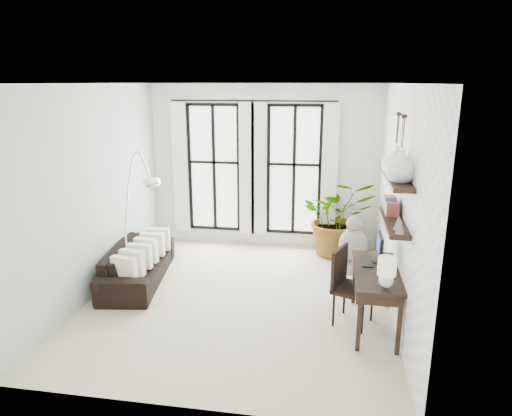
% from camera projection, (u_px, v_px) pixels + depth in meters
% --- Properties ---
extents(floor, '(5.00, 5.00, 0.00)m').
position_uv_depth(floor, '(240.00, 298.00, 7.03)').
color(floor, beige).
rests_on(floor, ground).
extents(ceiling, '(5.00, 5.00, 0.00)m').
position_uv_depth(ceiling, '(238.00, 83.00, 6.18)').
color(ceiling, white).
rests_on(ceiling, wall_back).
extents(wall_left, '(0.00, 5.00, 5.00)m').
position_uv_depth(wall_left, '(95.00, 192.00, 6.96)').
color(wall_left, '#A5B8AA').
rests_on(wall_left, floor).
extents(wall_right, '(0.00, 5.00, 5.00)m').
position_uv_depth(wall_right, '(400.00, 204.00, 6.26)').
color(wall_right, white).
rests_on(wall_right, floor).
extents(wall_back, '(4.50, 0.00, 4.50)m').
position_uv_depth(wall_back, '(264.00, 167.00, 8.99)').
color(wall_back, white).
rests_on(wall_back, floor).
extents(windows, '(3.26, 0.13, 2.65)m').
position_uv_depth(windows, '(253.00, 169.00, 8.96)').
color(windows, white).
rests_on(windows, wall_back).
extents(wall_shelves, '(0.25, 1.30, 0.60)m').
position_uv_depth(wall_shelves, '(394.00, 204.00, 5.78)').
color(wall_shelves, black).
rests_on(wall_shelves, wall_right).
extents(sofa, '(1.10, 2.18, 0.61)m').
position_uv_depth(sofa, '(138.00, 264.00, 7.58)').
color(sofa, black).
rests_on(sofa, floor).
extents(throw_pillows, '(0.40, 1.52, 0.40)m').
position_uv_depth(throw_pillows, '(143.00, 253.00, 7.51)').
color(throw_pillows, white).
rests_on(throw_pillows, sofa).
extents(plant, '(1.53, 1.39, 1.49)m').
position_uv_depth(plant, '(337.00, 217.00, 8.65)').
color(plant, '#2D7228').
rests_on(plant, floor).
extents(desk, '(0.59, 1.40, 1.21)m').
position_uv_depth(desk, '(376.00, 276.00, 5.98)').
color(desk, black).
rests_on(desk, floor).
extents(desk_chair, '(0.66, 0.66, 1.06)m').
position_uv_depth(desk_chair, '(348.00, 281.00, 6.20)').
color(desk_chair, black).
rests_on(desk_chair, floor).
extents(arc_lamp, '(0.71, 0.52, 2.20)m').
position_uv_depth(arc_lamp, '(138.00, 189.00, 7.17)').
color(arc_lamp, silver).
rests_on(arc_lamp, floor).
extents(buddha, '(0.55, 0.55, 0.99)m').
position_uv_depth(buddha, '(353.00, 247.00, 8.01)').
color(buddha, gray).
rests_on(buddha, floor).
extents(vase_a, '(0.37, 0.37, 0.38)m').
position_uv_depth(vase_a, '(401.00, 166.00, 5.36)').
color(vase_a, white).
rests_on(vase_a, shelf_upper).
extents(vase_b, '(0.37, 0.37, 0.38)m').
position_uv_depth(vase_b, '(397.00, 160.00, 5.74)').
color(vase_b, white).
rests_on(vase_b, shelf_upper).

